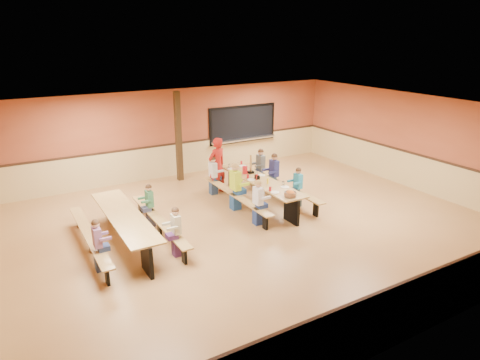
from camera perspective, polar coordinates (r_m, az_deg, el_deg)
ground at (r=11.21m, az=1.73°, el=-6.09°), size 12.00×12.00×0.00m
room_envelope at (r=10.93m, az=1.76°, el=-2.81°), size 12.04×10.04×3.02m
kitchen_pass_through at (r=16.08m, az=0.36°, el=7.27°), size 2.78×0.28×1.38m
structural_post at (r=14.38m, az=-8.20°, el=5.72°), size 0.18×0.18×3.00m
cafeteria_table_main at (r=12.44m, az=2.68°, el=-0.88°), size 1.91×3.70×0.74m
cafeteria_table_second at (r=10.43m, az=-15.07°, el=-5.59°), size 1.91×3.70×0.74m
seated_child_white_left at (r=11.06m, az=2.41°, el=-3.05°), size 0.37×0.30×1.20m
seated_adult_yellow at (r=11.99m, az=-0.62°, el=-0.89°), size 0.44×0.36×1.35m
seated_child_grey_left at (r=13.18m, az=-3.61°, el=0.59°), size 0.36×0.30×1.20m
seated_child_teal_right at (r=12.33m, az=7.70°, el=-0.98°), size 0.34×0.28×1.15m
seated_child_navy_right at (r=13.23m, az=4.55°, el=0.81°), size 0.40×0.33×1.27m
seated_child_char_right at (r=13.84m, az=2.76°, el=1.61°), size 0.39×0.32×1.24m
seated_child_purple_sec at (r=9.44m, az=-18.41°, el=-8.32°), size 0.34×0.28×1.15m
seated_child_green_sec at (r=11.19m, az=-11.93°, el=-3.39°), size 0.33×0.27×1.13m
seated_child_tan_sec at (r=9.64m, az=-8.49°, el=-6.88°), size 0.34×0.28×1.16m
standing_woman at (r=13.21m, az=-3.09°, el=1.93°), size 0.73×0.58×1.76m
punch_pitcher at (r=12.87m, az=0.66°, el=1.34°), size 0.16×0.16×0.22m
chip_bowl at (r=11.14m, az=6.72°, el=-1.84°), size 0.32×0.32×0.15m
napkin_dispenser at (r=12.37m, az=2.30°, el=0.37°), size 0.10×0.14×0.13m
condiment_mustard at (r=12.02m, az=3.71°, el=-0.12°), size 0.06×0.06×0.17m
condiment_ketchup at (r=12.32m, az=2.29°, el=0.39°), size 0.06×0.06×0.17m
table_paddle at (r=12.91m, az=1.45°, el=1.52°), size 0.16×0.16×0.56m
place_settings at (r=12.36m, az=2.69°, el=0.30°), size 0.65×3.30×0.11m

